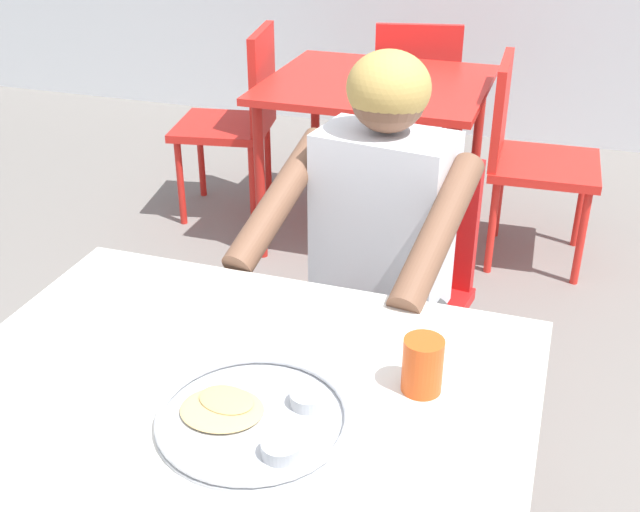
% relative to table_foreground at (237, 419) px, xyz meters
% --- Properties ---
extents(table_foreground, '(1.07, 0.79, 0.74)m').
position_rel_table_foreground_xyz_m(table_foreground, '(0.00, 0.00, 0.00)').
color(table_foreground, silver).
rests_on(table_foreground, ground).
extents(thali_tray, '(0.33, 0.33, 0.03)m').
position_rel_table_foreground_xyz_m(thali_tray, '(0.07, -0.09, 0.09)').
color(thali_tray, '#B7BABF').
rests_on(thali_tray, table_foreground).
extents(drinking_cup, '(0.07, 0.07, 0.10)m').
position_rel_table_foreground_xyz_m(drinking_cup, '(0.32, 0.09, 0.14)').
color(drinking_cup, '#D84C19').
rests_on(drinking_cup, table_foreground).
extents(chair_foreground, '(0.47, 0.46, 0.85)m').
position_rel_table_foreground_xyz_m(chair_foreground, '(0.10, 0.89, -0.16)').
color(chair_foreground, red).
rests_on(chair_foreground, ground).
extents(diner_foreground, '(0.55, 0.59, 1.18)m').
position_rel_table_foreground_xyz_m(diner_foreground, '(0.07, 0.67, 0.05)').
color(diner_foreground, '#3B3B3B').
rests_on(diner_foreground, ground).
extents(table_background_red, '(0.92, 0.85, 0.72)m').
position_rel_table_foreground_xyz_m(table_background_red, '(-0.28, 2.12, -0.02)').
color(table_background_red, red).
rests_on(table_background_red, ground).
extents(chair_red_left, '(0.49, 0.48, 0.88)m').
position_rel_table_foreground_xyz_m(chair_red_left, '(-0.94, 2.16, -0.15)').
color(chair_red_left, red).
rests_on(chair_red_left, ground).
extents(chair_red_right, '(0.45, 0.45, 0.85)m').
position_rel_table_foreground_xyz_m(chair_red_right, '(0.36, 2.10, -0.16)').
color(chair_red_right, red).
rests_on(chair_red_right, ground).
extents(chair_red_far, '(0.51, 0.50, 0.85)m').
position_rel_table_foreground_xyz_m(chair_red_far, '(-0.25, 2.77, -0.17)').
color(chair_red_far, red).
rests_on(chair_red_far, ground).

